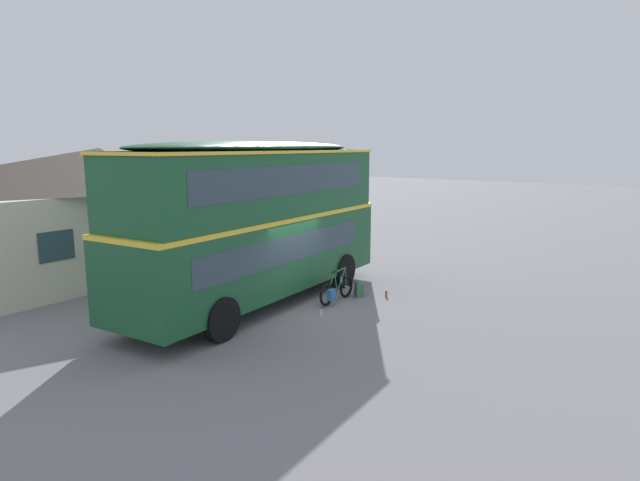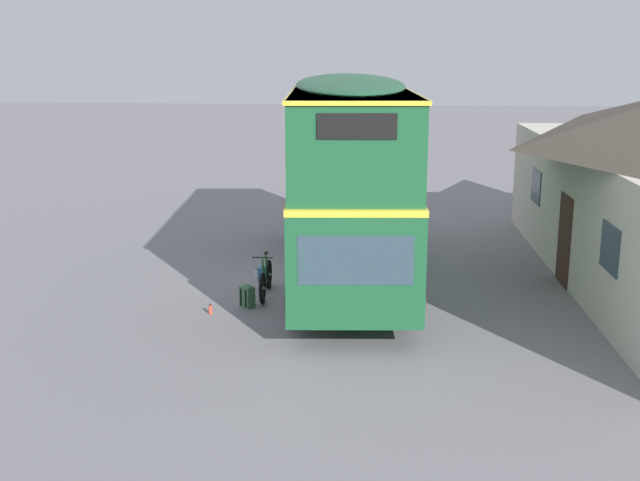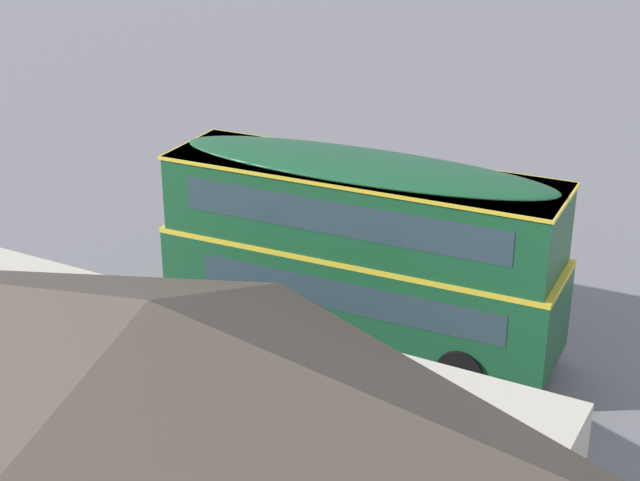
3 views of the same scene
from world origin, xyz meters
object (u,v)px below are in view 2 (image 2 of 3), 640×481
object	(u,v)px
touring_bicycle	(265,279)
backpack_on_ground	(247,295)
double_decker_bus	(349,170)
water_bottle_clear_plastic	(256,273)
water_bottle_red_squeeze	(210,309)

from	to	relation	value
touring_bicycle	backpack_on_ground	world-z (taller)	touring_bicycle
double_decker_bus	water_bottle_clear_plastic	bearing A→B (deg)	-87.11
touring_bicycle	water_bottle_clear_plastic	bearing A→B (deg)	-161.72
water_bottle_clear_plastic	water_bottle_red_squeeze	distance (m)	2.80
double_decker_bus	water_bottle_red_squeeze	xyz separation A→B (m)	(2.87, -2.68, -2.54)
backpack_on_ground	water_bottle_clear_plastic	world-z (taller)	backpack_on_ground
water_bottle_clear_plastic	water_bottle_red_squeeze	xyz separation A→B (m)	(2.76, -0.48, -0.00)
double_decker_bus	touring_bicycle	xyz separation A→B (m)	(1.45, -1.76, -2.27)
backpack_on_ground	water_bottle_clear_plastic	bearing A→B (deg)	-174.73
double_decker_bus	backpack_on_ground	size ratio (longest dim) A/B	19.56
water_bottle_red_squeeze	water_bottle_clear_plastic	bearing A→B (deg)	170.17
water_bottle_clear_plastic	water_bottle_red_squeeze	bearing A→B (deg)	-9.83
double_decker_bus	water_bottle_clear_plastic	distance (m)	3.36
touring_bicycle	water_bottle_red_squeeze	world-z (taller)	touring_bicycle
double_decker_bus	touring_bicycle	distance (m)	3.22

